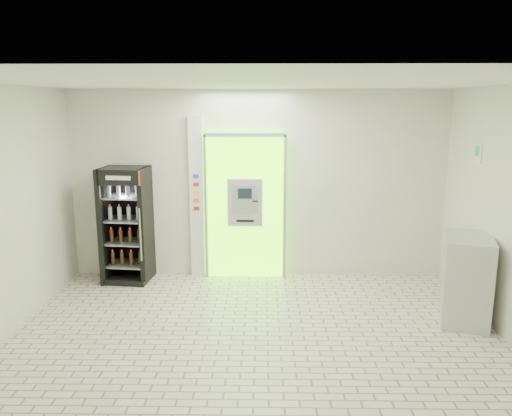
{
  "coord_description": "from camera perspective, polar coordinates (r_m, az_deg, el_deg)",
  "views": [
    {
      "loc": [
        0.09,
        -5.39,
        2.79
      ],
      "look_at": [
        -0.01,
        1.2,
        1.39
      ],
      "focal_mm": 35.0,
      "sensor_mm": 36.0,
      "label": 1
    }
  ],
  "objects": [
    {
      "name": "ground",
      "position": [
        6.06,
        -0.08,
        -15.41
      ],
      "size": [
        6.0,
        6.0,
        0.0
      ],
      "primitive_type": "plane",
      "color": "beige",
      "rests_on": "ground"
    },
    {
      "name": "exit_sign",
      "position": [
        7.41,
        24.02,
        5.77
      ],
      "size": [
        0.02,
        0.22,
        0.26
      ],
      "color": "white",
      "rests_on": "room_shell"
    },
    {
      "name": "room_shell",
      "position": [
        5.47,
        -0.09,
        2.0
      ],
      "size": [
        6.0,
        6.0,
        6.0
      ],
      "color": "silver",
      "rests_on": "ground"
    },
    {
      "name": "atm_assembly",
      "position": [
        7.97,
        -1.23,
        0.25
      ],
      "size": [
        1.3,
        0.24,
        2.33
      ],
      "color": "#70F907",
      "rests_on": "ground"
    },
    {
      "name": "beverage_cooler",
      "position": [
        8.11,
        -14.54,
        -2.11
      ],
      "size": [
        0.74,
        0.68,
        1.82
      ],
      "rotation": [
        0.0,
        0.0,
        -0.1
      ],
      "color": "black",
      "rests_on": "ground"
    },
    {
      "name": "pillar",
      "position": [
        8.05,
        -6.79,
        1.22
      ],
      "size": [
        0.22,
        0.11,
        2.6
      ],
      "color": "silver",
      "rests_on": "ground"
    },
    {
      "name": "steel_cabinet",
      "position": [
        7.02,
        22.91,
        -7.48
      ],
      "size": [
        0.81,
        0.98,
        1.13
      ],
      "rotation": [
        0.0,
        0.0,
        -0.31
      ],
      "color": "#B3B5BB",
      "rests_on": "ground"
    }
  ]
}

